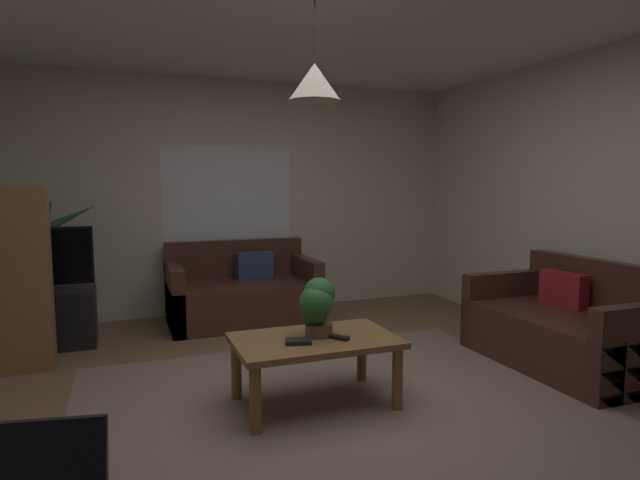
# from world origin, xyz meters

# --- Properties ---
(floor) EXTENTS (4.98, 5.58, 0.02)m
(floor) POSITION_xyz_m (0.00, 0.00, -0.01)
(floor) COLOR brown
(floor) RESTS_ON ground
(rug) EXTENTS (3.24, 3.07, 0.01)m
(rug) POSITION_xyz_m (0.00, -0.20, 0.00)
(rug) COLOR gray
(rug) RESTS_ON ground
(wall_back) EXTENTS (5.10, 0.06, 2.56)m
(wall_back) POSITION_xyz_m (0.00, 2.82, 1.28)
(wall_back) COLOR beige
(wall_back) RESTS_ON ground
(wall_right) EXTENTS (0.06, 5.58, 2.56)m
(wall_right) POSITION_xyz_m (2.52, 0.00, 1.28)
(wall_right) COLOR beige
(wall_right) RESTS_ON ground
(window_pane) EXTENTS (1.42, 0.01, 1.12)m
(window_pane) POSITION_xyz_m (-0.14, 2.79, 1.27)
(window_pane) COLOR white
(couch_under_window) EXTENTS (1.48, 0.87, 0.82)m
(couch_under_window) POSITION_xyz_m (-0.10, 2.29, 0.27)
(couch_under_window) COLOR #47281E
(couch_under_window) RESTS_ON ground
(couch_right_side) EXTENTS (0.87, 1.46, 0.82)m
(couch_right_side) POSITION_xyz_m (2.00, 0.09, 0.27)
(couch_right_side) COLOR #47281E
(couch_right_side) RESTS_ON ground
(coffee_table) EXTENTS (1.04, 0.65, 0.44)m
(coffee_table) POSITION_xyz_m (-0.12, 0.09, 0.37)
(coffee_table) COLOR olive
(coffee_table) RESTS_ON ground
(book_on_table_0) EXTENTS (0.18, 0.14, 0.03)m
(book_on_table_0) POSITION_xyz_m (-0.26, 0.01, 0.46)
(book_on_table_0) COLOR black
(book_on_table_0) RESTS_ON coffee_table
(remote_on_table_0) EXTENTS (0.14, 0.16, 0.02)m
(remote_on_table_0) POSITION_xyz_m (0.01, 0.01, 0.46)
(remote_on_table_0) COLOR black
(remote_on_table_0) RESTS_ON coffee_table
(potted_plant_on_table) EXTENTS (0.25, 0.24, 0.38)m
(potted_plant_on_table) POSITION_xyz_m (-0.09, 0.12, 0.65)
(potted_plant_on_table) COLOR brown
(potted_plant_on_table) RESTS_ON coffee_table
(tv_stand) EXTENTS (0.90, 0.44, 0.50)m
(tv_stand) POSITION_xyz_m (-1.94, 2.04, 0.25)
(tv_stand) COLOR black
(tv_stand) RESTS_ON ground
(tv) EXTENTS (0.90, 0.16, 0.56)m
(tv) POSITION_xyz_m (-1.94, 2.02, 0.79)
(tv) COLOR black
(tv) RESTS_ON tv_stand
(potted_palm_corner) EXTENTS (0.98, 0.81, 1.36)m
(potted_palm_corner) POSITION_xyz_m (-1.96, 2.48, 0.56)
(potted_palm_corner) COLOR #B77051
(potted_palm_corner) RESTS_ON ground
(pendant_lamp) EXTENTS (0.32, 0.32, 0.62)m
(pendant_lamp) POSITION_xyz_m (-0.12, 0.09, 2.05)
(pendant_lamp) COLOR black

